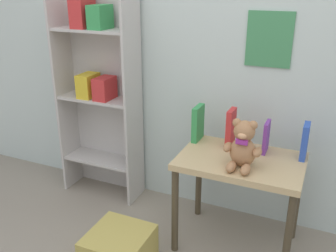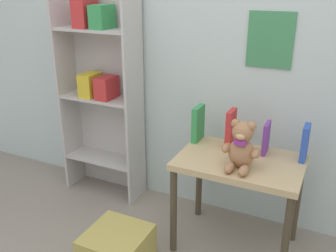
{
  "view_description": "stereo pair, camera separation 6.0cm",
  "coord_description": "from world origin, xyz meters",
  "px_view_note": "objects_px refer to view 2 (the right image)",
  "views": [
    {
      "loc": [
        0.64,
        -0.8,
        1.5
      ],
      "look_at": [
        -0.22,
        1.12,
        0.67
      ],
      "focal_mm": 40.0,
      "sensor_mm": 36.0,
      "label": 1
    },
    {
      "loc": [
        0.69,
        -0.78,
        1.5
      ],
      "look_at": [
        -0.22,
        1.12,
        0.67
      ],
      "focal_mm": 40.0,
      "sensor_mm": 36.0,
      "label": 2
    }
  ],
  "objects_px": {
    "display_table": "(239,173)",
    "book_standing_green": "(198,123)",
    "teddy_bear": "(241,147)",
    "book_standing_purple": "(266,138)",
    "bookshelf_side": "(102,85)",
    "book_standing_blue": "(305,143)",
    "book_standing_red": "(231,129)",
    "storage_bin": "(117,249)"
  },
  "relations": [
    {
      "from": "book_standing_red",
      "to": "storage_bin",
      "type": "xyz_separation_m",
      "value": [
        -0.44,
        -0.59,
        -0.58
      ]
    },
    {
      "from": "bookshelf_side",
      "to": "book_standing_green",
      "type": "bearing_deg",
      "value": -6.72
    },
    {
      "from": "display_table",
      "to": "teddy_bear",
      "type": "distance_m",
      "value": 0.23
    },
    {
      "from": "book_standing_green",
      "to": "book_standing_purple",
      "type": "distance_m",
      "value": 0.42
    },
    {
      "from": "bookshelf_side",
      "to": "book_standing_purple",
      "type": "distance_m",
      "value": 1.19
    },
    {
      "from": "storage_bin",
      "to": "teddy_bear",
      "type": "bearing_deg",
      "value": 32.32
    },
    {
      "from": "bookshelf_side",
      "to": "display_table",
      "type": "height_order",
      "value": "bookshelf_side"
    },
    {
      "from": "book_standing_red",
      "to": "storage_bin",
      "type": "relative_size",
      "value": 0.69
    },
    {
      "from": "book_standing_green",
      "to": "storage_bin",
      "type": "relative_size",
      "value": 0.65
    },
    {
      "from": "display_table",
      "to": "teddy_bear",
      "type": "relative_size",
      "value": 2.6
    },
    {
      "from": "display_table",
      "to": "book_standing_green",
      "type": "relative_size",
      "value": 3.13
    },
    {
      "from": "teddy_bear",
      "to": "storage_bin",
      "type": "distance_m",
      "value": 0.89
    },
    {
      "from": "bookshelf_side",
      "to": "book_standing_purple",
      "type": "relative_size",
      "value": 7.94
    },
    {
      "from": "teddy_bear",
      "to": "book_standing_blue",
      "type": "bearing_deg",
      "value": 40.15
    },
    {
      "from": "bookshelf_side",
      "to": "storage_bin",
      "type": "relative_size",
      "value": 4.38
    },
    {
      "from": "storage_bin",
      "to": "display_table",
      "type": "bearing_deg",
      "value": 39.98
    },
    {
      "from": "display_table",
      "to": "bookshelf_side",
      "type": "bearing_deg",
      "value": 167.43
    },
    {
      "from": "storage_bin",
      "to": "bookshelf_side",
      "type": "bearing_deg",
      "value": 127.43
    },
    {
      "from": "book_standing_red",
      "to": "book_standing_blue",
      "type": "xyz_separation_m",
      "value": [
        0.41,
        0.01,
        -0.01
      ]
    },
    {
      "from": "storage_bin",
      "to": "book_standing_blue",
      "type": "bearing_deg",
      "value": 35.14
    },
    {
      "from": "book_standing_green",
      "to": "bookshelf_side",
      "type": "bearing_deg",
      "value": 173.81
    },
    {
      "from": "book_standing_purple",
      "to": "storage_bin",
      "type": "bearing_deg",
      "value": -137.52
    },
    {
      "from": "bookshelf_side",
      "to": "display_table",
      "type": "xyz_separation_m",
      "value": [
        1.07,
        -0.24,
        -0.33
      ]
    },
    {
      "from": "display_table",
      "to": "book_standing_purple",
      "type": "distance_m",
      "value": 0.25
    },
    {
      "from": "bookshelf_side",
      "to": "teddy_bear",
      "type": "distance_m",
      "value": 1.15
    },
    {
      "from": "display_table",
      "to": "storage_bin",
      "type": "distance_m",
      "value": 0.8
    },
    {
      "from": "book_standing_green",
      "to": "book_standing_purple",
      "type": "xyz_separation_m",
      "value": [
        0.41,
        -0.01,
        -0.02
      ]
    },
    {
      "from": "display_table",
      "to": "teddy_bear",
      "type": "height_order",
      "value": "teddy_bear"
    },
    {
      "from": "book_standing_purple",
      "to": "book_standing_green",
      "type": "bearing_deg",
      "value": 178.71
    },
    {
      "from": "teddy_bear",
      "to": "book_standing_blue",
      "type": "xyz_separation_m",
      "value": [
        0.29,
        0.24,
        -0.02
      ]
    },
    {
      "from": "teddy_bear",
      "to": "book_standing_red",
      "type": "distance_m",
      "value": 0.27
    },
    {
      "from": "display_table",
      "to": "teddy_bear",
      "type": "xyz_separation_m",
      "value": [
        0.02,
        -0.1,
        0.2
      ]
    },
    {
      "from": "book_standing_blue",
      "to": "book_standing_red",
      "type": "bearing_deg",
      "value": -178.95
    },
    {
      "from": "teddy_bear",
      "to": "storage_bin",
      "type": "bearing_deg",
      "value": -147.68
    },
    {
      "from": "bookshelf_side",
      "to": "book_standing_blue",
      "type": "bearing_deg",
      "value": -3.83
    },
    {
      "from": "display_table",
      "to": "book_standing_blue",
      "type": "relative_size",
      "value": 3.4
    },
    {
      "from": "book_standing_green",
      "to": "book_standing_red",
      "type": "height_order",
      "value": "book_standing_red"
    },
    {
      "from": "display_table",
      "to": "storage_bin",
      "type": "xyz_separation_m",
      "value": [
        -0.54,
        -0.45,
        -0.38
      ]
    },
    {
      "from": "display_table",
      "to": "book_standing_green",
      "type": "xyz_separation_m",
      "value": [
        -0.31,
        0.15,
        0.19
      ]
    },
    {
      "from": "display_table",
      "to": "book_standing_green",
      "type": "height_order",
      "value": "book_standing_green"
    },
    {
      "from": "book_standing_purple",
      "to": "book_standing_blue",
      "type": "distance_m",
      "value": 0.21
    },
    {
      "from": "bookshelf_side",
      "to": "book_standing_blue",
      "type": "xyz_separation_m",
      "value": [
        1.38,
        -0.09,
        -0.14
      ]
    }
  ]
}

